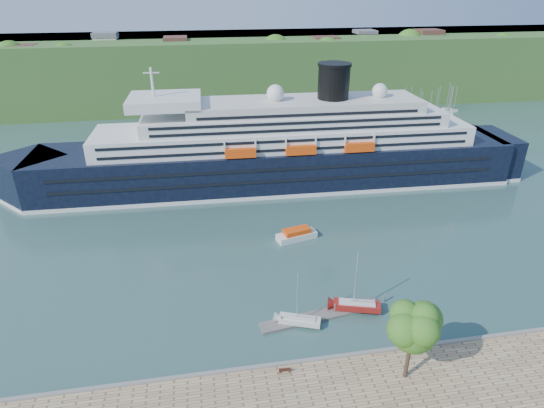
% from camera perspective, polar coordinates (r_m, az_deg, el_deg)
% --- Properties ---
extents(ground, '(400.00, 400.00, 0.00)m').
position_cam_1_polar(ground, '(61.07, 7.96, -19.07)').
color(ground, '#2B4E4B').
rests_on(ground, ground).
extents(far_hillside, '(400.00, 50.00, 24.00)m').
position_cam_1_polar(far_hillside, '(188.67, -5.30, 16.63)').
color(far_hillside, '#336227').
rests_on(far_hillside, ground).
extents(quay_coping, '(220.00, 0.50, 0.30)m').
position_cam_1_polar(quay_coping, '(60.13, 8.09, -18.43)').
color(quay_coping, slate).
rests_on(quay_coping, promenade).
extents(cruise_ship, '(122.61, 21.09, 27.43)m').
position_cam_1_polar(cruise_ship, '(102.95, 0.42, 9.62)').
color(cruise_ship, black).
rests_on(cruise_ship, ground).
extents(park_bench, '(1.40, 0.64, 0.88)m').
position_cam_1_polar(park_bench, '(57.77, 1.55, -20.01)').
color(park_bench, '#4E2416').
rests_on(park_bench, promenade).
extents(promenade_tree, '(6.93, 6.93, 11.48)m').
position_cam_1_polar(promenade_tree, '(55.83, 17.08, -15.92)').
color(promenade_tree, '#2C691B').
rests_on(promenade_tree, promenade).
extents(floating_pontoon, '(18.36, 4.90, 0.41)m').
position_cam_1_polar(floating_pontoon, '(67.18, 6.23, -13.71)').
color(floating_pontoon, slate).
rests_on(floating_pontoon, ground).
extents(sailboat_white_near, '(6.58, 3.94, 8.23)m').
position_cam_1_polar(sailboat_white_near, '(63.04, 3.58, -12.10)').
color(sailboat_white_near, silver).
rests_on(sailboat_white_near, ground).
extents(sailboat_red, '(7.72, 4.10, 9.61)m').
position_cam_1_polar(sailboat_red, '(66.03, 10.86, -9.83)').
color(sailboat_red, maroon).
rests_on(sailboat_red, ground).
extents(tender_launch, '(7.95, 4.35, 2.09)m').
position_cam_1_polar(tender_launch, '(84.34, 3.11, -3.76)').
color(tender_launch, '#EB470D').
rests_on(tender_launch, ground).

